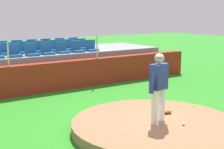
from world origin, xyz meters
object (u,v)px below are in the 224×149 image
stadium_chair_8 (7,51)px  stadium_chair_20 (74,45)px  stadium_chair_11 (54,48)px  stadium_chair_16 (18,48)px  stadium_chair_17 (33,47)px  pitcher (159,82)px  stadium_chair_6 (91,47)px  stadium_chair_1 (14,53)px  stadium_chair_5 (77,49)px  stadium_chair_15 (2,49)px  fielding_glove (166,112)px  stadium_chair_18 (47,46)px  stadium_chair_2 (32,52)px  stadium_chair_9 (23,50)px  stadium_chair_13 (82,46)px  stadium_chair_3 (47,51)px  stadium_chair_10 (40,49)px  baseball (184,124)px  stadium_chair_12 (68,47)px  stadium_chair_19 (61,45)px  stadium_chair_4 (62,49)px

stadium_chair_8 → stadium_chair_20: same height
stadium_chair_11 → stadium_chair_16: same height
stadium_chair_17 → stadium_chair_20: size_ratio=1.00×
stadium_chair_16 → stadium_chair_20: bearing=179.6°
pitcher → stadium_chair_6: 7.17m
stadium_chair_8 → stadium_chair_11: same height
stadium_chair_16 → stadium_chair_1: bearing=67.3°
stadium_chair_1 → stadium_chair_5: (2.77, -0.00, 0.00)m
stadium_chair_15 → fielding_glove: bearing=104.3°
stadium_chair_15 → stadium_chair_18: 2.09m
fielding_glove → stadium_chair_15: bearing=134.5°
stadium_chair_16 → stadium_chair_2: bearing=89.8°
stadium_chair_1 → stadium_chair_9: 1.09m
stadium_chair_15 → stadium_chair_18: same height
stadium_chair_8 → stadium_chair_15: 0.82m
stadium_chair_8 → stadium_chair_18: same height
stadium_chair_11 → stadium_chair_13: 1.43m
pitcher → stadium_chair_3: size_ratio=3.54×
stadium_chair_1 → stadium_chair_10: bearing=-148.9°
baseball → stadium_chair_20: size_ratio=0.15×
stadium_chair_12 → baseball: bearing=82.9°
stadium_chair_6 → stadium_chair_19: bearing=-66.3°
fielding_glove → stadium_chair_3: size_ratio=0.60×
stadium_chair_13 → stadium_chair_3: bearing=22.2°
stadium_chair_4 → stadium_chair_19: (0.71, 1.64, 0.00)m
stadium_chair_15 → stadium_chair_17: same height
stadium_chair_6 → stadium_chair_8: 3.64m
stadium_chair_8 → stadium_chair_15: (0.03, 0.82, 0.00)m
stadium_chair_2 → stadium_chair_13: (2.79, 0.89, 0.00)m
stadium_chair_19 → stadium_chair_16: bearing=-0.5°
stadium_chair_3 → stadium_chair_10: same height
stadium_chair_13 → stadium_chair_9: bearing=0.2°
stadium_chair_10 → stadium_chair_18: (0.67, 0.87, 0.00)m
stadium_chair_11 → stadium_chair_19: same height
stadium_chair_15 → stadium_chair_20: 3.52m
stadium_chair_16 → stadium_chair_6: bearing=149.2°
pitcher → stadium_chair_1: (-1.40, 6.82, 0.14)m
pitcher → stadium_chair_18: bearing=68.2°
stadium_chair_5 → stadium_chair_20: same height
fielding_glove → stadium_chair_4: stadium_chair_4 is taller
baseball → stadium_chair_6: 7.68m
baseball → stadium_chair_16: size_ratio=0.15×
stadium_chair_2 → stadium_chair_10: 1.11m
stadium_chair_6 → stadium_chair_16: (-2.80, 1.67, 0.00)m
baseball → stadium_chair_3: (-0.37, 7.37, 1.13)m
stadium_chair_9 → stadium_chair_12: same height
stadium_chair_17 → stadium_chair_20: (2.11, -0.04, 0.00)m
stadium_chair_1 → stadium_chair_20: (3.51, 1.67, 0.00)m
stadium_chair_20 → stadium_chair_13: bearing=88.9°
stadium_chair_3 → stadium_chair_6: 2.13m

